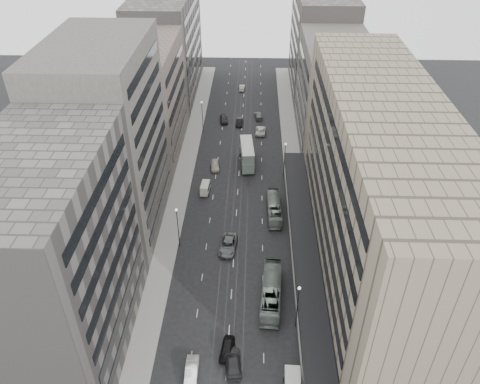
# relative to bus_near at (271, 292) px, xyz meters

# --- Properties ---
(ground) EXTENTS (220.00, 220.00, 0.00)m
(ground) POSITION_rel_bus_near_xyz_m (-6.23, -0.13, -1.71)
(ground) COLOR black
(ground) RESTS_ON ground
(sidewalk_right) EXTENTS (4.00, 125.00, 0.15)m
(sidewalk_right) POSITION_rel_bus_near_xyz_m (5.77, 37.37, -1.63)
(sidewalk_right) COLOR gray
(sidewalk_right) RESTS_ON ground
(sidewalk_left) EXTENTS (4.00, 125.00, 0.15)m
(sidewalk_left) POSITION_rel_bus_near_xyz_m (-18.23, 37.37, -1.63)
(sidewalk_left) COLOR gray
(sidewalk_left) RESTS_ON ground
(department_store) EXTENTS (19.20, 60.00, 30.00)m
(department_store) POSITION_rel_bus_near_xyz_m (15.23, 7.87, 13.24)
(department_store) COLOR gray
(department_store) RESTS_ON ground
(building_right_mid) EXTENTS (15.00, 28.00, 24.00)m
(building_right_mid) POSITION_rel_bus_near_xyz_m (15.27, 51.87, 10.29)
(building_right_mid) COLOR #4B4641
(building_right_mid) RESTS_ON ground
(building_right_far) EXTENTS (15.00, 32.00, 28.00)m
(building_right_far) POSITION_rel_bus_near_xyz_m (15.27, 81.87, 12.29)
(building_right_far) COLOR #68615D
(building_right_far) RESTS_ON ground
(building_left_a) EXTENTS (15.00, 28.00, 30.00)m
(building_left_a) POSITION_rel_bus_near_xyz_m (-27.73, -8.13, 13.29)
(building_left_a) COLOR #68615D
(building_left_a) RESTS_ON ground
(building_left_b) EXTENTS (15.00, 26.00, 34.00)m
(building_left_b) POSITION_rel_bus_near_xyz_m (-27.73, 18.87, 15.29)
(building_left_b) COLOR #4B4641
(building_left_b) RESTS_ON ground
(building_left_c) EXTENTS (15.00, 28.00, 25.00)m
(building_left_c) POSITION_rel_bus_near_xyz_m (-27.73, 45.87, 10.79)
(building_left_c) COLOR #6C5D54
(building_left_c) RESTS_ON ground
(building_left_d) EXTENTS (15.00, 38.00, 28.00)m
(building_left_d) POSITION_rel_bus_near_xyz_m (-27.73, 78.87, 12.29)
(building_left_d) COLOR #68615D
(building_left_d) RESTS_ON ground
(lamp_right_near) EXTENTS (0.44, 0.44, 8.32)m
(lamp_right_near) POSITION_rel_bus_near_xyz_m (3.47, -5.13, 3.50)
(lamp_right_near) COLOR #262628
(lamp_right_near) RESTS_ON ground
(lamp_right_far) EXTENTS (0.44, 0.44, 8.32)m
(lamp_right_far) POSITION_rel_bus_near_xyz_m (3.47, 34.87, 3.50)
(lamp_right_far) COLOR #262628
(lamp_right_far) RESTS_ON ground
(lamp_left_near) EXTENTS (0.44, 0.44, 8.32)m
(lamp_left_near) POSITION_rel_bus_near_xyz_m (-15.93, 11.87, 3.50)
(lamp_left_near) COLOR #262628
(lamp_left_near) RESTS_ON ground
(lamp_left_far) EXTENTS (0.44, 0.44, 8.32)m
(lamp_left_far) POSITION_rel_bus_near_xyz_m (-15.93, 54.87, 3.50)
(lamp_left_far) COLOR #262628
(lamp_left_far) RESTS_ON ground
(bus_near) EXTENTS (3.77, 12.44, 3.42)m
(bus_near) POSITION_rel_bus_near_xyz_m (0.00, 0.00, 0.00)
(bus_near) COLOR gray
(bus_near) RESTS_ON ground
(bus_far) EXTENTS (2.81, 10.75, 2.98)m
(bus_far) POSITION_rel_bus_near_xyz_m (0.98, 21.63, -0.22)
(bus_far) COLOR gray
(bus_far) RESTS_ON ground
(double_decker) EXTENTS (3.56, 9.60, 5.15)m
(double_decker) POSITION_rel_bus_near_xyz_m (-4.54, 39.48, 1.07)
(double_decker) COLOR slate
(double_decker) RESTS_ON ground
(panel_van) EXTENTS (1.98, 3.67, 2.24)m
(panel_van) POSITION_rel_bus_near_xyz_m (-12.88, 28.31, -0.47)
(panel_van) COLOR beige
(panel_van) RESTS_ON ground
(sedan_0) EXTENTS (2.30, 4.58, 1.50)m
(sedan_0) POSITION_rel_bus_near_xyz_m (-6.31, -9.87, -0.96)
(sedan_0) COLOR black
(sedan_0) RESTS_ON ground
(sedan_1) EXTENTS (1.69, 4.67, 1.53)m
(sedan_1) POSITION_rel_bus_near_xyz_m (-10.83, -13.43, -0.94)
(sedan_1) COLOR silver
(sedan_1) RESTS_ON ground
(sedan_2) EXTENTS (3.43, 6.43, 1.72)m
(sedan_2) POSITION_rel_bus_near_xyz_m (-7.30, 11.47, -0.85)
(sedan_2) COLOR slate
(sedan_2) RESTS_ON ground
(sedan_3) EXTENTS (2.81, 5.66, 1.58)m
(sedan_3) POSITION_rel_bus_near_xyz_m (-5.38, -12.03, -0.92)
(sedan_3) COLOR #252527
(sedan_3) RESTS_ON ground
(sedan_4) EXTENTS (2.35, 4.81, 1.58)m
(sedan_4) POSITION_rel_bus_near_xyz_m (-11.59, 37.81, -0.92)
(sedan_4) COLOR #BCB29C
(sedan_4) RESTS_ON ground
(sedan_5) EXTENTS (1.74, 4.60, 1.50)m
(sedan_5) POSITION_rel_bus_near_xyz_m (-6.84, 59.13, -0.96)
(sedan_5) COLOR black
(sedan_5) RESTS_ON ground
(sedan_6) EXTENTS (2.72, 5.41, 1.47)m
(sedan_6) POSITION_rel_bus_near_xyz_m (-1.40, 54.64, -0.97)
(sedan_6) COLOR silver
(sedan_6) RESTS_ON ground
(sedan_7) EXTENTS (2.52, 4.97, 1.38)m
(sedan_7) POSITION_rel_bus_near_xyz_m (-1.99, 63.21, -1.02)
(sedan_7) COLOR slate
(sedan_7) RESTS_ON ground
(sedan_8) EXTENTS (2.47, 4.87, 1.59)m
(sedan_8) POSITION_rel_bus_near_xyz_m (-11.04, 60.64, -0.91)
(sedan_8) COLOR black
(sedan_8) RESTS_ON ground
(sedan_9) EXTENTS (1.51, 4.17, 1.37)m
(sedan_9) POSITION_rel_bus_near_xyz_m (-6.92, 81.86, -1.03)
(sedan_9) COLOR #B4AE95
(sedan_9) RESTS_ON ground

